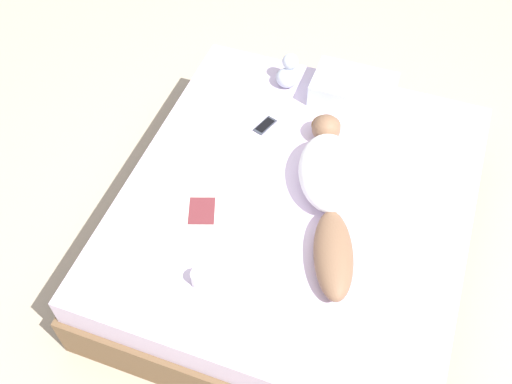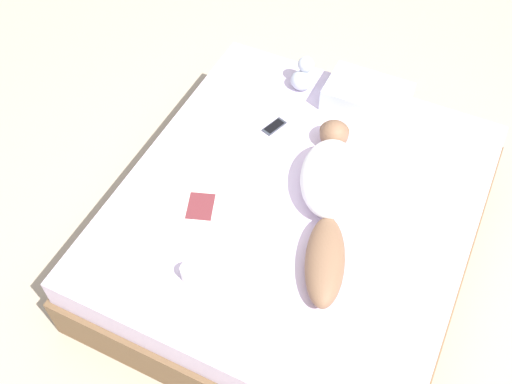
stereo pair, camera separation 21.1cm
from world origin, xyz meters
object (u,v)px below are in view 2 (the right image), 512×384
at_px(open_magazine, 182,205).
at_px(cell_phone, 274,126).
at_px(coffee_mug, 189,273).
at_px(person, 330,191).

bearing_deg(open_magazine, cell_phone, 55.31).
bearing_deg(cell_phone, coffee_mug, -68.21).
relative_size(coffee_mug, cell_phone, 0.68).
bearing_deg(person, cell_phone, 124.58).
relative_size(person, coffee_mug, 10.56).
height_order(open_magazine, coffee_mug, coffee_mug).
bearing_deg(coffee_mug, person, 58.88).
relative_size(open_magazine, coffee_mug, 4.28).
bearing_deg(coffee_mug, cell_phone, 92.83).
distance_m(open_magazine, cell_phone, 0.80).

